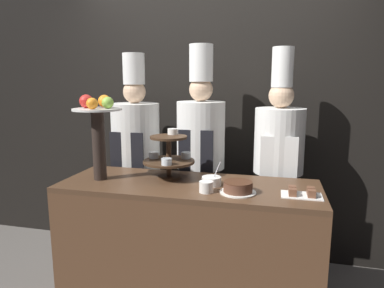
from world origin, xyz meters
The scene contains 11 objects.
wall_back centered at (0.00, 1.27, 1.40)m, with size 10.00×0.06×2.80m.
buffet_counter centered at (0.00, 0.30, 0.47)m, with size 1.72×0.61×0.94m.
tiered_stand centered at (-0.17, 0.40, 1.11)m, with size 0.36×0.36×0.34m.
fruit_pedestal centered at (-0.62, 0.26, 1.32)m, with size 0.33×0.33×0.58m.
cake_round centered at (0.34, 0.19, 0.98)m, with size 0.22×0.22×0.07m.
cup_white centered at (0.15, 0.15, 0.98)m, with size 0.09×0.09×0.07m.
cake_square_tray centered at (0.71, 0.22, 0.96)m, with size 0.24×0.15×0.05m.
serving_bowl_near centered at (0.16, 0.30, 0.97)m, with size 0.13×0.13×0.16m.
chef_left centered at (-0.62, 0.88, 0.99)m, with size 0.41×0.41×1.84m.
chef_center_left centered at (-0.04, 0.88, 1.02)m, with size 0.39×0.39×1.90m.
chef_center_right centered at (0.58, 0.88, 0.99)m, with size 0.38×0.38×1.87m.
Camera 1 is at (0.54, -1.82, 1.61)m, focal length 32.00 mm.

